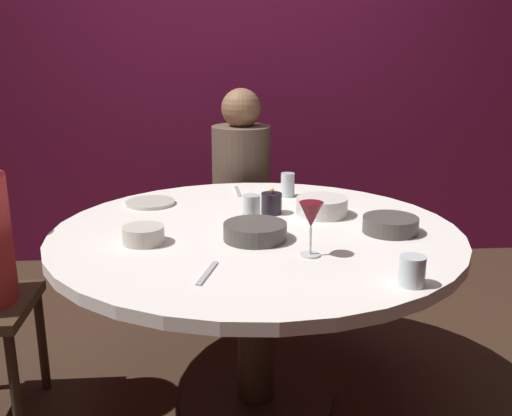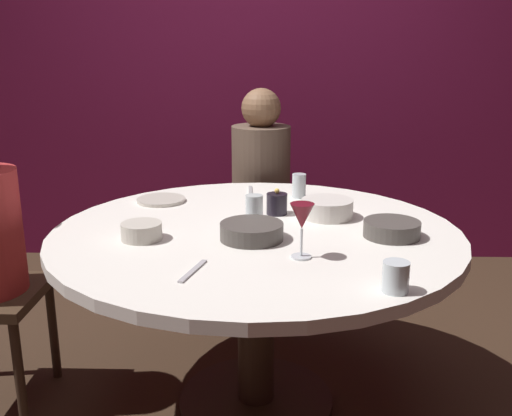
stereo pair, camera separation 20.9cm
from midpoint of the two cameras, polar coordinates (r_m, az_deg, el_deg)
name	(u,v)px [view 1 (the left image)]	position (r m, az deg, el deg)	size (l,w,h in m)	color
ground_plane	(256,403)	(2.44, -2.59, -18.51)	(8.00, 8.00, 0.00)	#382619
back_wall	(234,56)	(3.75, -3.76, 14.61)	(6.00, 0.10, 2.60)	maroon
dining_table	(256,263)	(2.16, -2.79, -5.40)	(1.48, 1.48, 0.72)	white
seated_diner_back	(242,173)	(3.07, -3.38, 3.42)	(0.40, 0.40, 1.16)	#3F2D1E
candle_holder	(271,203)	(2.30, -1.08, 0.43)	(0.08, 0.08, 0.10)	black
wine_glass	(311,217)	(1.81, 2.12, -0.94)	(0.08, 0.08, 0.18)	silver
dinner_plate	(150,203)	(2.50, -12.64, 0.48)	(0.21, 0.21, 0.01)	beige
cell_phone	(320,196)	(2.56, 3.96, 1.12)	(0.07, 0.14, 0.01)	black
bowl_serving_large	(390,225)	(2.10, 10.24, -1.66)	(0.20, 0.20, 0.06)	#4C4742
bowl_salad_center	(143,235)	(2.02, -13.87, -2.61)	(0.14, 0.14, 0.06)	beige
bowl_small_white	(255,231)	(2.00, -3.09, -2.34)	(0.22, 0.22, 0.06)	#4C4742
bowl_sauce_side	(322,206)	(2.28, 3.85, 0.12)	(0.20, 0.20, 0.07)	silver
cup_near_candle	(288,185)	(2.56, 0.78, 2.24)	(0.06, 0.06, 0.10)	silver
cup_by_left_diner	(412,271)	(1.65, 11.51, -6.11)	(0.07, 0.07, 0.09)	silver
cup_by_right_diner	(251,208)	(2.19, -3.18, -0.09)	(0.07, 0.07, 0.10)	silver
fork_near_plate	(238,191)	(2.65, -4.07, 1.61)	(0.02, 0.18, 0.01)	#B7B7BC
knife_near_plate	(207,273)	(1.73, -8.28, -6.37)	(0.02, 0.18, 0.01)	#B7B7BC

